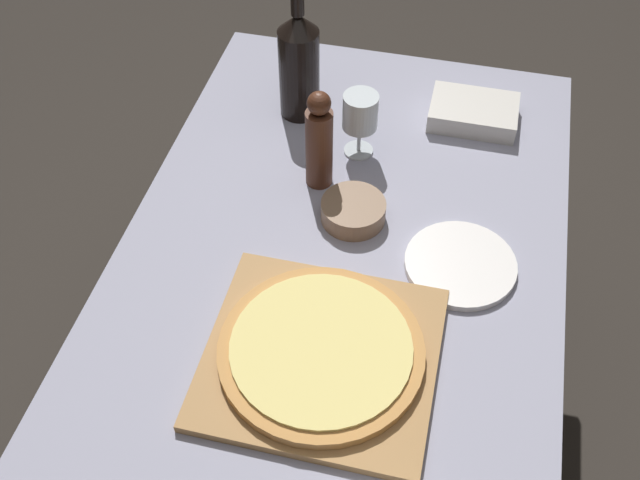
{
  "coord_description": "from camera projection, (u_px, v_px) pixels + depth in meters",
  "views": [
    {
      "loc": [
        0.17,
        -0.88,
        1.82
      ],
      "look_at": [
        -0.03,
        -0.0,
        0.8
      ],
      "focal_mm": 42.0,
      "sensor_mm": 36.0,
      "label": 1
    }
  ],
  "objects": [
    {
      "name": "food_container",
      "position": [
        473.0,
        112.0,
        1.66
      ],
      "size": [
        0.19,
        0.13,
        0.04
      ],
      "color": "beige",
      "rests_on": "dining_table"
    },
    {
      "name": "dining_table",
      "position": [
        336.0,
        295.0,
        1.47
      ],
      "size": [
        0.84,
        1.38,
        0.74
      ],
      "color": "#9393A8",
      "rests_on": "ground_plane"
    },
    {
      "name": "wine_bottle",
      "position": [
        299.0,
        63.0,
        1.6
      ],
      "size": [
        0.09,
        0.09,
        0.34
      ],
      "color": "black",
      "rests_on": "dining_table"
    },
    {
      "name": "wine_glass",
      "position": [
        360.0,
        114.0,
        1.53
      ],
      "size": [
        0.07,
        0.07,
        0.15
      ],
      "color": "silver",
      "rests_on": "dining_table"
    },
    {
      "name": "small_bowl",
      "position": [
        353.0,
        211.0,
        1.46
      ],
      "size": [
        0.13,
        0.13,
        0.04
      ],
      "color": "#84664C",
      "rests_on": "dining_table"
    },
    {
      "name": "pizza",
      "position": [
        321.0,
        350.0,
        1.24
      ],
      "size": [
        0.35,
        0.35,
        0.02
      ],
      "color": "#C68947",
      "rests_on": "cutting_board"
    },
    {
      "name": "ground_plane",
      "position": [
        332.0,
        442.0,
        1.95
      ],
      "size": [
        12.0,
        12.0,
        0.0
      ],
      "primitive_type": "plane",
      "color": "#2D2823"
    },
    {
      "name": "dinner_plate",
      "position": [
        460.0,
        264.0,
        1.39
      ],
      "size": [
        0.21,
        0.21,
        0.01
      ],
      "color": "white",
      "rests_on": "dining_table"
    },
    {
      "name": "cutting_board",
      "position": [
        321.0,
        357.0,
        1.25
      ],
      "size": [
        0.39,
        0.37,
        0.02
      ],
      "color": "#A87A47",
      "rests_on": "dining_table"
    },
    {
      "name": "pepper_mill",
      "position": [
        319.0,
        142.0,
        1.47
      ],
      "size": [
        0.05,
        0.05,
        0.22
      ],
      "color": "#4C2819",
      "rests_on": "dining_table"
    }
  ]
}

